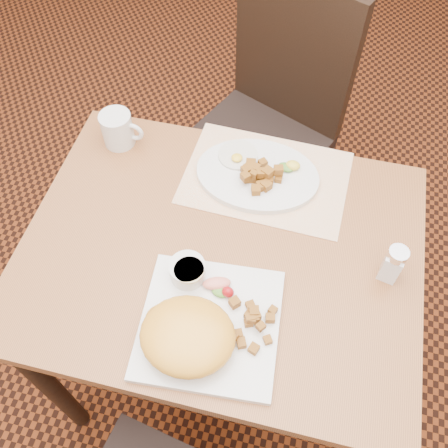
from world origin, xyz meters
TOP-DOWN VIEW (x-y plane):
  - ground at (0.00, 0.00)m, footprint 8.00×8.00m
  - table at (0.00, 0.00)m, footprint 0.90×0.70m
  - chair_far at (0.00, 0.67)m, footprint 0.56×0.56m
  - placemat at (0.06, 0.23)m, footprint 0.41×0.30m
  - plate_square at (0.02, -0.19)m, footprint 0.30×0.30m
  - plate_oval at (0.04, 0.22)m, footprint 0.31×0.23m
  - hollandaise_mound at (-0.01, -0.24)m, footprint 0.19×0.17m
  - ramekin at (-0.05, -0.09)m, footprint 0.08×0.08m
  - garnish_sq at (0.03, -0.11)m, footprint 0.08×0.05m
  - fried_egg at (-0.02, 0.26)m, footprint 0.10×0.10m
  - garnish_ov at (0.11, 0.25)m, footprint 0.06×0.04m
  - salt_shaker at (0.37, 0.02)m, footprint 0.05×0.05m
  - coffee_mug at (-0.33, 0.26)m, footprint 0.11×0.08m
  - home_fries_sq at (0.11, -0.17)m, footprint 0.11×0.11m
  - home_fries_ov at (0.05, 0.20)m, footprint 0.10×0.12m

SIDE VIEW (x-z plane):
  - ground at x=0.00m, z-range 0.00..0.00m
  - chair_far at x=0.00m, z-range 0.05..1.02m
  - table at x=0.00m, z-range 0.27..1.02m
  - placemat at x=0.06m, z-range 0.75..0.75m
  - plate_square at x=0.02m, z-range 0.75..0.77m
  - plate_oval at x=0.04m, z-range 0.75..0.77m
  - fried_egg at x=-0.02m, z-range 0.76..0.78m
  - garnish_sq at x=0.03m, z-range 0.76..0.79m
  - garnish_ov at x=0.11m, z-range 0.77..0.79m
  - home_fries_sq at x=0.11m, z-range 0.76..0.80m
  - home_fries_ov at x=0.05m, z-range 0.77..0.80m
  - ramekin at x=-0.05m, z-range 0.77..0.81m
  - coffee_mug at x=-0.33m, z-range 0.75..0.84m
  - hollandaise_mound at x=-0.01m, z-range 0.76..0.83m
  - salt_shaker at x=0.37m, z-range 0.75..0.85m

